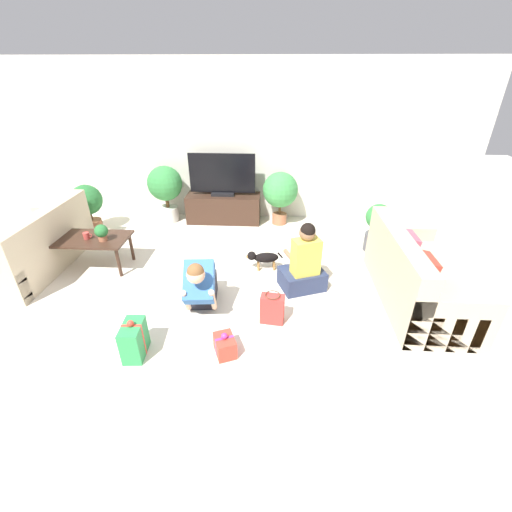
{
  "coord_description": "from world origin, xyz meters",
  "views": [
    {
      "loc": [
        0.78,
        -3.32,
        2.45
      ],
      "look_at": [
        0.57,
        0.26,
        0.45
      ],
      "focal_mm": 24.0,
      "sensor_mm": 36.0,
      "label": 1
    }
  ],
  "objects_px": {
    "potted_plant_back_right": "(280,191)",
    "potted_plant_corner_left": "(87,203)",
    "tv_console": "(224,208)",
    "tabletop_plant": "(101,232)",
    "potted_plant_corner_right": "(377,225)",
    "sofa_left": "(35,248)",
    "gift_bag_a": "(272,309)",
    "potted_plant_back_left": "(165,187)",
    "mug": "(87,236)",
    "sofa_right": "(415,278)",
    "gift_box_b": "(134,340)",
    "person_kneeling": "(201,285)",
    "dog": "(263,258)",
    "gift_box_a": "(225,345)",
    "coffee_table": "(91,241)",
    "tv": "(222,177)",
    "person_sitting": "(304,266)"
  },
  "relations": [
    {
      "from": "potted_plant_corner_right",
      "to": "sofa_left",
      "type": "bearing_deg",
      "value": -170.57
    },
    {
      "from": "person_kneeling",
      "to": "dog",
      "type": "distance_m",
      "value": 1.13
    },
    {
      "from": "gift_box_a",
      "to": "gift_bag_a",
      "type": "height_order",
      "value": "gift_bag_a"
    },
    {
      "from": "gift_box_a",
      "to": "sofa_left",
      "type": "bearing_deg",
      "value": 152.11
    },
    {
      "from": "person_kneeling",
      "to": "person_sitting",
      "type": "height_order",
      "value": "person_sitting"
    },
    {
      "from": "potted_plant_corner_right",
      "to": "gift_box_b",
      "type": "height_order",
      "value": "potted_plant_corner_right"
    },
    {
      "from": "tv",
      "to": "mug",
      "type": "distance_m",
      "value": 2.35
    },
    {
      "from": "coffee_table",
      "to": "gift_box_a",
      "type": "height_order",
      "value": "coffee_table"
    },
    {
      "from": "sofa_left",
      "to": "tabletop_plant",
      "type": "relative_size",
      "value": 7.92
    },
    {
      "from": "tv_console",
      "to": "potted_plant_corner_right",
      "type": "bearing_deg",
      "value": -22.07
    },
    {
      "from": "sofa_left",
      "to": "coffee_table",
      "type": "distance_m",
      "value": 0.78
    },
    {
      "from": "potted_plant_back_left",
      "to": "mug",
      "type": "height_order",
      "value": "potted_plant_back_left"
    },
    {
      "from": "sofa_left",
      "to": "tabletop_plant",
      "type": "bearing_deg",
      "value": 89.91
    },
    {
      "from": "gift_bag_a",
      "to": "potted_plant_corner_left",
      "type": "bearing_deg",
      "value": 144.39
    },
    {
      "from": "potted_plant_corner_right",
      "to": "potted_plant_back_right",
      "type": "bearing_deg",
      "value": 146.89
    },
    {
      "from": "tv",
      "to": "potted_plant_back_left",
      "type": "height_order",
      "value": "tv"
    },
    {
      "from": "tv",
      "to": "mug",
      "type": "relative_size",
      "value": 9.33
    },
    {
      "from": "coffee_table",
      "to": "gift_box_a",
      "type": "bearing_deg",
      "value": -37.34
    },
    {
      "from": "potted_plant_corner_left",
      "to": "person_kneeling",
      "type": "distance_m",
      "value": 3.04
    },
    {
      "from": "person_sitting",
      "to": "gift_box_b",
      "type": "bearing_deg",
      "value": 15.9
    },
    {
      "from": "sofa_right",
      "to": "gift_box_b",
      "type": "distance_m",
      "value": 3.14
    },
    {
      "from": "potted_plant_corner_right",
      "to": "gift_bag_a",
      "type": "relative_size",
      "value": 2.04
    },
    {
      "from": "person_kneeling",
      "to": "dog",
      "type": "bearing_deg",
      "value": 48.87
    },
    {
      "from": "sofa_right",
      "to": "mug",
      "type": "distance_m",
      "value": 4.16
    },
    {
      "from": "potted_plant_corner_left",
      "to": "gift_bag_a",
      "type": "bearing_deg",
      "value": -35.61
    },
    {
      "from": "tv_console",
      "to": "tabletop_plant",
      "type": "height_order",
      "value": "tabletop_plant"
    },
    {
      "from": "sofa_right",
      "to": "tabletop_plant",
      "type": "bearing_deg",
      "value": 83.44
    },
    {
      "from": "gift_bag_a",
      "to": "tv",
      "type": "bearing_deg",
      "value": 108.4
    },
    {
      "from": "sofa_left",
      "to": "potted_plant_back_right",
      "type": "relative_size",
      "value": 1.94
    },
    {
      "from": "sofa_right",
      "to": "potted_plant_corner_left",
      "type": "height_order",
      "value": "sofa_right"
    },
    {
      "from": "sofa_left",
      "to": "gift_box_a",
      "type": "xyz_separation_m",
      "value": [
        2.77,
        -1.47,
        -0.2
      ]
    },
    {
      "from": "potted_plant_back_right",
      "to": "potted_plant_corner_left",
      "type": "bearing_deg",
      "value": -171.38
    },
    {
      "from": "person_kneeling",
      "to": "tabletop_plant",
      "type": "height_order",
      "value": "person_kneeling"
    },
    {
      "from": "potted_plant_corner_right",
      "to": "person_sitting",
      "type": "height_order",
      "value": "person_sitting"
    },
    {
      "from": "potted_plant_back_left",
      "to": "gift_box_a",
      "type": "relative_size",
      "value": 3.33
    },
    {
      "from": "potted_plant_back_right",
      "to": "gift_box_b",
      "type": "relative_size",
      "value": 2.24
    },
    {
      "from": "dog",
      "to": "sofa_right",
      "type": "bearing_deg",
      "value": 64.85
    },
    {
      "from": "potted_plant_back_right",
      "to": "dog",
      "type": "bearing_deg",
      "value": -98.07
    },
    {
      "from": "sofa_right",
      "to": "person_sitting",
      "type": "bearing_deg",
      "value": 83.23
    },
    {
      "from": "tv_console",
      "to": "gift_box_a",
      "type": "distance_m",
      "value": 3.26
    },
    {
      "from": "coffee_table",
      "to": "potted_plant_corner_right",
      "type": "height_order",
      "value": "potted_plant_corner_right"
    },
    {
      "from": "person_kneeling",
      "to": "mug",
      "type": "bearing_deg",
      "value": 148.77
    },
    {
      "from": "potted_plant_corner_left",
      "to": "gift_bag_a",
      "type": "relative_size",
      "value": 2.2
    },
    {
      "from": "gift_box_a",
      "to": "gift_box_b",
      "type": "relative_size",
      "value": 0.73
    },
    {
      "from": "gift_bag_a",
      "to": "person_sitting",
      "type": "bearing_deg",
      "value": 61.18
    },
    {
      "from": "person_kneeling",
      "to": "gift_bag_a",
      "type": "bearing_deg",
      "value": -18.28
    },
    {
      "from": "tv_console",
      "to": "sofa_left",
      "type": "bearing_deg",
      "value": -142.7
    },
    {
      "from": "sofa_left",
      "to": "mug",
      "type": "distance_m",
      "value": 0.77
    },
    {
      "from": "potted_plant_back_left",
      "to": "potted_plant_corner_left",
      "type": "xyz_separation_m",
      "value": [
        -1.17,
        -0.48,
        -0.14
      ]
    },
    {
      "from": "gift_box_a",
      "to": "gift_bag_a",
      "type": "relative_size",
      "value": 0.83
    }
  ]
}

